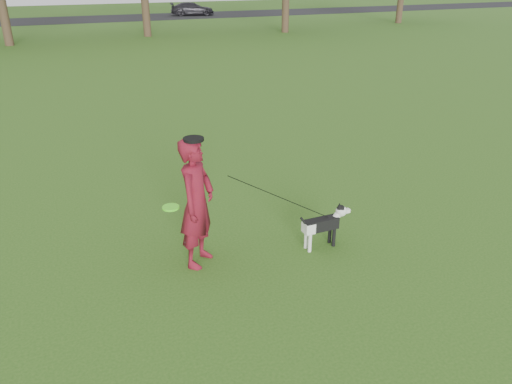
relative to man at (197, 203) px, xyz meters
name	(u,v)px	position (x,y,z in m)	size (l,w,h in m)	color
ground	(257,236)	(1.09, 0.38, -0.95)	(120.00, 120.00, 0.00)	#285116
road	(65,20)	(1.09, 40.38, -0.94)	(120.00, 7.00, 0.02)	black
man	(197,203)	(0.00, 0.00, 0.00)	(0.70, 0.46, 1.91)	maroon
dog	(325,223)	(1.91, -0.34, -0.54)	(0.89, 0.18, 0.67)	black
car_right	(192,9)	(12.13, 40.38, -0.37)	(1.58, 3.89, 1.13)	black
man_held_items	(281,198)	(1.22, -0.20, -0.06)	(2.56, 0.48, 1.46)	#52F91F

